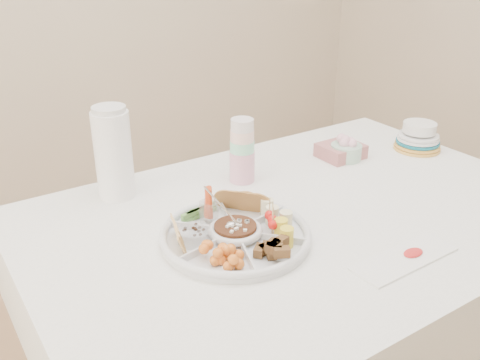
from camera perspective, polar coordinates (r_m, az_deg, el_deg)
dining_table at (r=1.73m, az=6.11°, el=-14.47°), size 1.52×1.02×0.76m
party_tray at (r=1.37m, az=-0.50°, el=-5.67°), size 0.45×0.45×0.04m
bean_dip at (r=1.36m, az=-0.50°, el=-5.40°), size 0.13×0.13×0.04m
tortillas at (r=1.47m, az=0.86°, el=-2.44°), size 0.12×0.12×0.06m
carrot_cucumber at (r=1.43m, az=-4.16°, el=-2.34°), size 0.12×0.12×0.09m
pita_raisins at (r=1.33m, az=-5.94°, el=-5.58°), size 0.14×0.14×0.06m
cherries at (r=1.25m, az=-2.11°, el=-8.06°), size 0.14×0.14×0.05m
granola_chunks at (r=1.28m, az=3.61°, el=-7.24°), size 0.12×0.12×0.04m
banana_tomato at (r=1.38m, az=4.73°, el=-3.64°), size 0.13×0.13×0.09m
cup_stack at (r=1.66m, az=0.22°, el=3.38°), size 0.09×0.09×0.22m
thermos at (r=1.59m, az=-13.38°, el=2.95°), size 0.13×0.13×0.28m
flower_bowl at (r=1.88m, az=11.27°, el=3.33°), size 0.14×0.14×0.08m
napkin_stack at (r=1.90m, az=10.69°, el=3.08°), size 0.14×0.12×0.05m
plate_stack at (r=2.03m, az=18.51°, el=4.52°), size 0.20×0.20×0.11m
placemat at (r=1.36m, az=17.14°, el=-8.01°), size 0.29×0.10×0.01m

